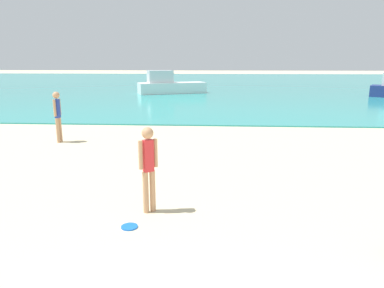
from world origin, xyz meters
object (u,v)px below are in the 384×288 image
(person_standing, at_px, (148,165))
(person_distant, at_px, (58,114))
(boat_far, at_px, (169,85))
(frisbee, at_px, (129,227))

(person_standing, bearing_deg, person_distant, -88.37)
(person_standing, relative_size, person_distant, 0.93)
(person_distant, bearing_deg, boat_far, -179.56)
(person_standing, height_order, person_distant, person_distant)
(frisbee, height_order, boat_far, boat_far)
(person_distant, bearing_deg, frisbee, 37.27)
(frisbee, relative_size, boat_far, 0.05)
(person_standing, distance_m, frisbee, 1.13)
(person_distant, relative_size, boat_far, 0.30)
(boat_far, bearing_deg, person_standing, -105.17)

